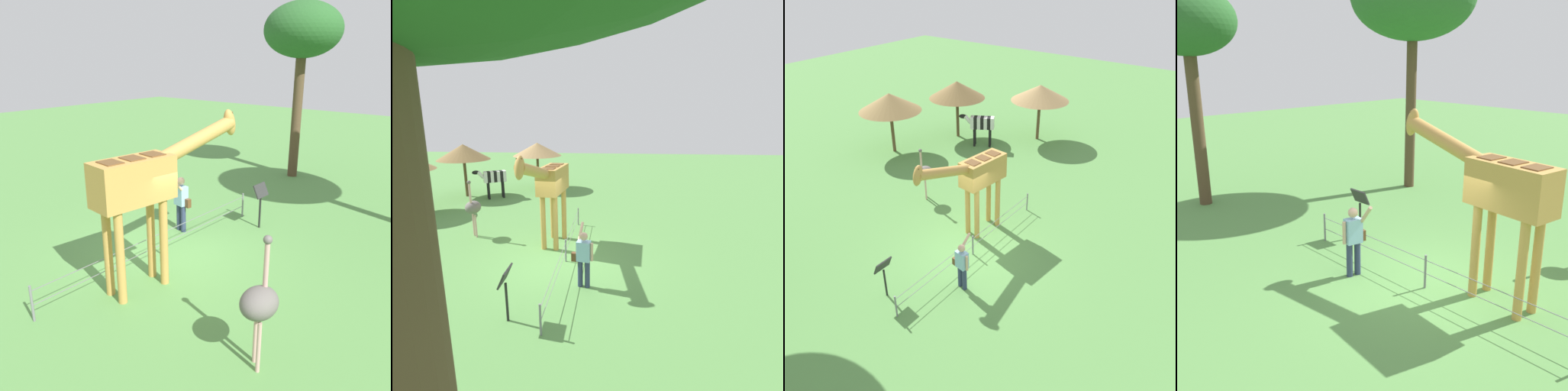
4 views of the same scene
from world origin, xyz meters
TOP-DOWN VIEW (x-y plane):
  - ground_plane at (0.00, 0.00)m, footprint 60.00×60.00m
  - giraffe at (-1.11, -0.52)m, footprint 3.90×0.91m
  - visitor at (1.46, 0.87)m, footprint 0.67×0.59m
  - zebra at (-7.57, -5.10)m, footprint 1.17×1.71m
  - ostrich at (-1.84, -3.69)m, footprint 0.70×0.56m
  - shade_hut_near at (-7.86, -6.88)m, footprint 2.94×2.94m
  - shade_hut_far at (-10.11, -3.18)m, footprint 3.01×3.01m
  - shade_hut_aside at (-4.37, -8.21)m, footprint 3.04×3.04m
  - info_sign at (3.08, -0.71)m, footprint 0.56×0.21m
  - wire_fence at (0.00, 0.16)m, footprint 7.05×0.05m

SIDE VIEW (x-z plane):
  - ground_plane at x=0.00m, z-range 0.00..0.00m
  - wire_fence at x=0.00m, z-range 0.03..0.78m
  - visitor at x=1.46m, z-range 0.04..1.76m
  - info_sign at x=3.08m, z-range 0.29..1.61m
  - zebra at x=-7.57m, z-range 0.33..1.99m
  - ostrich at x=-1.84m, z-range 0.05..2.30m
  - giraffe at x=-1.11m, z-range 0.49..4.09m
  - shade_hut_far at x=-10.11m, z-range 1.06..3.99m
  - shade_hut_aside at x=-4.37m, z-range 1.05..4.04m
  - shade_hut_near at x=-7.86m, z-range 1.06..4.08m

